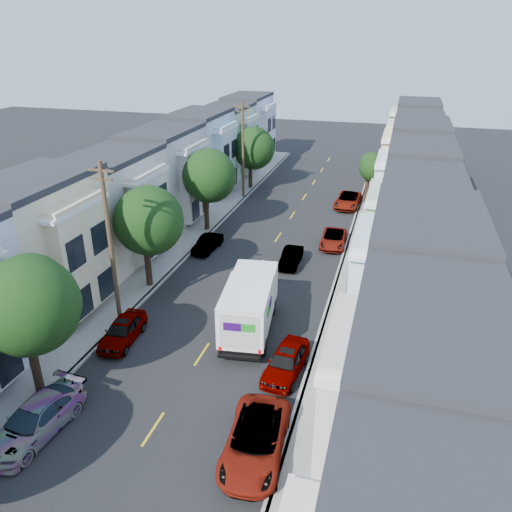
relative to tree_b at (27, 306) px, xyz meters
The scene contains 25 objects.
ground 9.63m from the tree_b, 39.77° to the left, with size 160.00×160.00×0.00m, color black.
road_slab 21.79m from the tree_b, 72.71° to the left, with size 12.00×70.00×0.02m, color black.
curb_left 20.85m from the tree_b, 89.29° to the left, with size 0.30×70.00×0.15m, color gray.
curb_right 24.23m from the tree_b, 58.61° to the left, with size 0.30×70.00×0.15m, color gray.
sidewalk_left 20.87m from the tree_b, 92.96° to the left, with size 2.60×70.00×0.15m, color gray.
sidewalk_right 24.92m from the tree_b, 56.01° to the left, with size 2.60×70.00×0.15m, color gray.
centerline 21.80m from the tree_b, 72.71° to the left, with size 0.12×70.00×0.01m, color gold.
townhouse_row_left 21.42m from the tree_b, 103.47° to the left, with size 5.00×70.00×8.50m, color #ADCCA9.
townhouse_row_right 27.20m from the tree_b, 49.24° to the left, with size 5.00×70.00×8.50m, color #ADCCA9.
tree_b is the anchor object (origin of this frame).
tree_c 11.88m from the tree_b, 90.00° to the left, with size 4.70×4.70×7.35m.
tree_d 23.12m from the tree_b, 90.00° to the left, with size 4.70×4.70×7.47m.
tree_e 36.87m from the tree_b, 90.00° to the left, with size 4.70×4.70×6.97m.
tree_far_r 37.31m from the tree_b, 69.28° to the left, with size 2.86×2.86×5.35m.
utility_pole_near 7.25m from the tree_b, 89.98° to the left, with size 1.60×0.26×10.00m.
utility_pole_far 33.24m from the tree_b, 90.00° to the left, with size 1.60×0.26×10.00m.
fedex_truck 12.13m from the tree_b, 45.67° to the left, with size 2.64×6.85×3.28m.
lead_sedan 20.49m from the tree_b, 64.55° to the left, with size 1.32×3.74×1.25m, color black.
parked_left_b 5.12m from the tree_b, 59.69° to the right, with size 2.10×5.00×1.50m, color black.
parked_left_c 6.94m from the tree_b, 74.98° to the left, with size 1.66×4.32×1.40m, color #A7AAAE.
parked_left_d 19.42m from the tree_b, 85.75° to the left, with size 1.29×3.66×1.22m, color #590515.
parked_right_a 12.03m from the tree_b, ahead, with size 2.47×5.36×1.49m, color #4D4F53.
parked_right_b 12.98m from the tree_b, 23.73° to the left, with size 1.72×4.48×1.45m, color #B5B1C4.
parked_right_c 25.76m from the tree_b, 63.80° to the left, with size 2.04×4.42×1.23m, color black.
parked_right_d 35.42m from the tree_b, 71.42° to the left, with size 2.31×5.02×1.39m, color black.
Camera 1 is at (9.35, -21.48, 16.67)m, focal length 35.00 mm.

